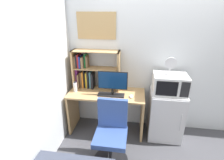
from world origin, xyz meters
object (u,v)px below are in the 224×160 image
computer_mouse (131,96)px  desk_fan (171,65)px  mini_fridge (165,115)px  keyboard (111,95)px  microwave (170,84)px  water_bottle (75,87)px  monitor (113,82)px  desk_chair (111,137)px  hutch_bookshelf (89,70)px  wall_corkboard (96,26)px

computer_mouse → desk_fan: desk_fan is taller
computer_mouse → mini_fridge: 0.68m
desk_fan → keyboard: bearing=-175.5°
keyboard → microwave: 0.94m
keyboard → computer_mouse: (0.33, -0.01, 0.00)m
keyboard → water_bottle: bearing=175.7°
computer_mouse → mini_fridge: (0.58, 0.08, -0.35)m
monitor → computer_mouse: monitor is taller
microwave → desk_fan: 0.31m
desk_fan → computer_mouse: bearing=-171.8°
keyboard → computer_mouse: size_ratio=4.02×
desk_chair → hutch_bookshelf: bearing=121.7°
monitor → desk_fan: 0.91m
monitor → microwave: size_ratio=0.93×
computer_mouse → water_bottle: bearing=176.6°
water_bottle → desk_chair: 1.03m
mini_fridge → keyboard: bearing=-175.4°
monitor → desk_chair: 0.83m
desk_chair → monitor: bearing=96.4°
wall_corkboard → mini_fridge: bearing=-12.8°
hutch_bookshelf → microwave: bearing=-7.5°
keyboard → desk_fan: 1.03m
monitor → computer_mouse: (0.30, -0.02, -0.22)m
mini_fridge → desk_chair: (-0.82, -0.64, -0.02)m
water_bottle → desk_fan: 1.57m
hutch_bookshelf → wall_corkboard: 0.74m
keyboard → wall_corkboard: wall_corkboard is taller
desk_fan → wall_corkboard: bearing=166.7°
desk_chair → wall_corkboard: size_ratio=1.47×
computer_mouse → keyboard: bearing=178.3°
hutch_bookshelf → computer_mouse: (0.75, -0.26, -0.32)m
microwave → desk_fan: bearing=-168.3°
keyboard → wall_corkboard: 1.14m
keyboard → monitor: bearing=27.4°
computer_mouse → desk_chair: 0.71m
monitor → keyboard: 0.23m
microwave → hutch_bookshelf: bearing=172.5°
microwave → keyboard: bearing=-175.2°
keyboard → water_bottle: 0.63m
mini_fridge → desk_chair: size_ratio=0.90×
water_bottle → microwave: 1.53m
monitor → mini_fridge: bearing=3.9°
monitor → desk_fan: (0.86, 0.06, 0.31)m
desk_chair → wall_corkboard: 1.72m
water_bottle → wall_corkboard: wall_corkboard is taller
hutch_bookshelf → keyboard: bearing=-30.9°
keyboard → microwave: bearing=4.8°
desk_fan → desk_chair: (-0.79, -0.64, -0.89)m
monitor → microwave: 0.89m
keyboard → mini_fridge: (0.91, 0.07, -0.34)m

